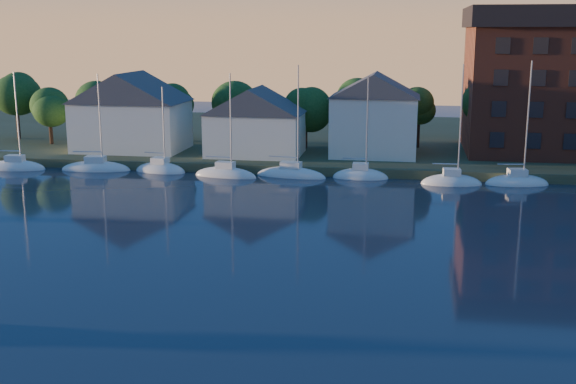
# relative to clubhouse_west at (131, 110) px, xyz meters

# --- Properties ---
(shoreline_land) EXTENTS (160.00, 50.00, 2.00)m
(shoreline_land) POSITION_rel_clubhouse_west_xyz_m (22.00, 17.00, -5.93)
(shoreline_land) COLOR #384025
(shoreline_land) RESTS_ON ground
(wooden_dock) EXTENTS (120.00, 3.00, 1.00)m
(wooden_dock) POSITION_rel_clubhouse_west_xyz_m (22.00, -6.00, -5.93)
(wooden_dock) COLOR brown
(wooden_dock) RESTS_ON ground
(clubhouse_west) EXTENTS (13.65, 9.45, 9.64)m
(clubhouse_west) POSITION_rel_clubhouse_west_xyz_m (0.00, 0.00, 0.00)
(clubhouse_west) COLOR white
(clubhouse_west) RESTS_ON shoreline_land
(clubhouse_centre) EXTENTS (11.55, 8.40, 8.08)m
(clubhouse_centre) POSITION_rel_clubhouse_west_xyz_m (16.00, -1.00, -0.80)
(clubhouse_centre) COLOR white
(clubhouse_centre) RESTS_ON shoreline_land
(clubhouse_east) EXTENTS (10.50, 8.40, 9.80)m
(clubhouse_east) POSITION_rel_clubhouse_west_xyz_m (30.00, 1.00, 0.07)
(clubhouse_east) COLOR white
(clubhouse_east) RESTS_ON shoreline_land
(tree_line) EXTENTS (93.40, 5.40, 8.90)m
(tree_line) POSITION_rel_clubhouse_west_xyz_m (24.00, 5.00, 1.24)
(tree_line) COLOR #332217
(tree_line) RESTS_ON shoreline_land
(moored_fleet) EXTENTS (71.50, 2.40, 12.05)m
(moored_fleet) POSITION_rel_clubhouse_west_xyz_m (14.00, -9.00, -5.83)
(moored_fleet) COLOR silver
(moored_fleet) RESTS_ON ground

